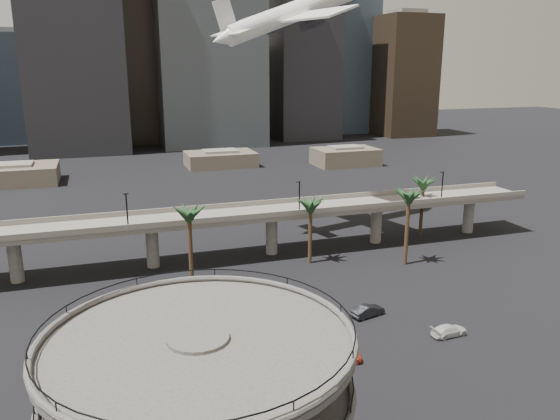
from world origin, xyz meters
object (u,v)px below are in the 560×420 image
object	(u,v)px
car_a	(344,356)
car_b	(368,311)
parking_ramp	(201,417)
airborne_jet	(292,14)
car_c	(449,330)
overpass	(213,221)

from	to	relation	value
car_a	car_b	distance (m)	13.35
parking_ramp	airborne_jet	size ratio (longest dim) A/B	0.61
car_c	overpass	bearing A→B (deg)	27.39
parking_ramp	overpass	bearing A→B (deg)	77.57
overpass	car_c	size ratio (longest dim) A/B	25.50
airborne_jet	car_a	distance (m)	69.46
car_b	car_a	bearing A→B (deg)	126.14
overpass	car_b	distance (m)	34.44
overpass	car_b	bearing A→B (deg)	-62.04
overpass	car_c	world-z (taller)	overpass
parking_ramp	car_a	bearing A→B (deg)	42.81
overpass	car_a	distance (m)	41.35
parking_ramp	car_b	world-z (taller)	parking_ramp
overpass	airborne_jet	distance (m)	43.57
car_c	airborne_jet	bearing A→B (deg)	0.66
overpass	car_c	xyz separation A→B (m)	(23.38, -38.43, -6.60)
car_a	car_c	size ratio (longest dim) A/B	0.86
parking_ramp	car_c	xyz separation A→B (m)	(36.38, 20.56, -9.10)
parking_ramp	airborne_jet	world-z (taller)	airborne_jet
parking_ramp	car_b	xyz separation A→B (m)	(28.86, 29.12, -9.00)
car_a	car_b	world-z (taller)	car_b
airborne_jet	car_b	bearing A→B (deg)	-110.95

